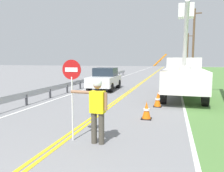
{
  "coord_description": "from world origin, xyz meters",
  "views": [
    {
      "loc": [
        3.01,
        -0.79,
        2.33
      ],
      "look_at": [
        0.5,
        8.35,
        1.2
      ],
      "focal_mm": 35.55,
      "sensor_mm": 36.0,
      "label": 1
    }
  ],
  "objects_px": {
    "stop_sign_paddle": "(72,82)",
    "utility_bucket_truck": "(184,74)",
    "flagger_worker": "(97,107)",
    "oncoming_sedan_nearest": "(105,79)",
    "utility_pole_far": "(188,51)",
    "traffic_cone_lead": "(146,111)",
    "traffic_cone_tail": "(160,94)",
    "traffic_cone_mid": "(158,100)",
    "utility_pole_mid": "(193,42)"
  },
  "relations": [
    {
      "from": "utility_bucket_truck",
      "to": "utility_pole_mid",
      "type": "xyz_separation_m",
      "value": [
        1.87,
        17.44,
        3.26
      ]
    },
    {
      "from": "traffic_cone_mid",
      "to": "traffic_cone_tail",
      "type": "xyz_separation_m",
      "value": [
        -0.0,
        2.03,
        0.0
      ]
    },
    {
      "from": "traffic_cone_lead",
      "to": "utility_pole_far",
      "type": "bearing_deg",
      "value": 84.83
    },
    {
      "from": "oncoming_sedan_nearest",
      "to": "utility_pole_far",
      "type": "xyz_separation_m",
      "value": [
        8.15,
        36.41,
        3.43
      ]
    },
    {
      "from": "traffic_cone_tail",
      "to": "utility_pole_mid",
      "type": "bearing_deg",
      "value": 80.29
    },
    {
      "from": "flagger_worker",
      "to": "oncoming_sedan_nearest",
      "type": "relative_size",
      "value": 0.44
    },
    {
      "from": "utility_bucket_truck",
      "to": "traffic_cone_mid",
      "type": "relative_size",
      "value": 9.81
    },
    {
      "from": "oncoming_sedan_nearest",
      "to": "traffic_cone_lead",
      "type": "distance_m",
      "value": 8.89
    },
    {
      "from": "traffic_cone_mid",
      "to": "traffic_cone_tail",
      "type": "bearing_deg",
      "value": 90.06
    },
    {
      "from": "utility_pole_far",
      "to": "utility_pole_mid",
      "type": "bearing_deg",
      "value": -91.43
    },
    {
      "from": "traffic_cone_mid",
      "to": "traffic_cone_lead",
      "type": "bearing_deg",
      "value": -96.15
    },
    {
      "from": "utility_bucket_truck",
      "to": "traffic_cone_tail",
      "type": "relative_size",
      "value": 9.81
    },
    {
      "from": "utility_bucket_truck",
      "to": "utility_pole_mid",
      "type": "distance_m",
      "value": 17.84
    },
    {
      "from": "stop_sign_paddle",
      "to": "traffic_cone_mid",
      "type": "xyz_separation_m",
      "value": [
        2.05,
        5.35,
        -1.37
      ]
    },
    {
      "from": "utility_bucket_truck",
      "to": "traffic_cone_mid",
      "type": "distance_m",
      "value": 3.82
    },
    {
      "from": "utility_bucket_truck",
      "to": "utility_pole_mid",
      "type": "bearing_deg",
      "value": 83.87
    },
    {
      "from": "utility_bucket_truck",
      "to": "utility_pole_far",
      "type": "height_order",
      "value": "utility_pole_far"
    },
    {
      "from": "traffic_cone_tail",
      "to": "stop_sign_paddle",
      "type": "bearing_deg",
      "value": -105.51
    },
    {
      "from": "flagger_worker",
      "to": "oncoming_sedan_nearest",
      "type": "height_order",
      "value": "flagger_worker"
    },
    {
      "from": "traffic_cone_lead",
      "to": "flagger_worker",
      "type": "bearing_deg",
      "value": -109.07
    },
    {
      "from": "traffic_cone_mid",
      "to": "flagger_worker",
      "type": "bearing_deg",
      "value": -103.36
    },
    {
      "from": "utility_pole_mid",
      "to": "traffic_cone_tail",
      "type": "height_order",
      "value": "utility_pole_mid"
    },
    {
      "from": "stop_sign_paddle",
      "to": "traffic_cone_tail",
      "type": "xyz_separation_m",
      "value": [
        2.05,
        7.38,
        -1.37
      ]
    },
    {
      "from": "stop_sign_paddle",
      "to": "oncoming_sedan_nearest",
      "type": "bearing_deg",
      "value": 102.39
    },
    {
      "from": "flagger_worker",
      "to": "utility_pole_far",
      "type": "bearing_deg",
      "value": 83.92
    },
    {
      "from": "traffic_cone_lead",
      "to": "traffic_cone_tail",
      "type": "distance_m",
      "value": 4.49
    },
    {
      "from": "flagger_worker",
      "to": "utility_bucket_truck",
      "type": "height_order",
      "value": "utility_bucket_truck"
    },
    {
      "from": "traffic_cone_lead",
      "to": "traffic_cone_tail",
      "type": "xyz_separation_m",
      "value": [
        0.26,
        4.49,
        0.0
      ]
    },
    {
      "from": "utility_bucket_truck",
      "to": "oncoming_sedan_nearest",
      "type": "height_order",
      "value": "utility_bucket_truck"
    },
    {
      "from": "stop_sign_paddle",
      "to": "utility_bucket_truck",
      "type": "xyz_separation_m",
      "value": [
        3.39,
        8.76,
        -0.29
      ]
    },
    {
      "from": "utility_pole_far",
      "to": "traffic_cone_lead",
      "type": "relative_size",
      "value": 11.65
    },
    {
      "from": "stop_sign_paddle",
      "to": "utility_pole_mid",
      "type": "xyz_separation_m",
      "value": [
        5.27,
        26.19,
        2.97
      ]
    },
    {
      "from": "flagger_worker",
      "to": "traffic_cone_mid",
      "type": "relative_size",
      "value": 2.61
    },
    {
      "from": "traffic_cone_tail",
      "to": "utility_pole_far",
      "type": "bearing_deg",
      "value": 84.62
    },
    {
      "from": "oncoming_sedan_nearest",
      "to": "utility_pole_mid",
      "type": "bearing_deg",
      "value": 63.71
    },
    {
      "from": "utility_pole_mid",
      "to": "utility_pole_far",
      "type": "distance_m",
      "value": 20.97
    },
    {
      "from": "flagger_worker",
      "to": "stop_sign_paddle",
      "type": "xyz_separation_m",
      "value": [
        -0.77,
        0.05,
        0.66
      ]
    },
    {
      "from": "utility_pole_far",
      "to": "traffic_cone_mid",
      "type": "distance_m",
      "value": 42.15
    },
    {
      "from": "stop_sign_paddle",
      "to": "utility_pole_mid",
      "type": "bearing_deg",
      "value": 78.63
    },
    {
      "from": "flagger_worker",
      "to": "traffic_cone_mid",
      "type": "bearing_deg",
      "value": 76.64
    },
    {
      "from": "utility_bucket_truck",
      "to": "utility_pole_far",
      "type": "bearing_deg",
      "value": 86.43
    },
    {
      "from": "utility_pole_mid",
      "to": "traffic_cone_lead",
      "type": "distance_m",
      "value": 23.95
    },
    {
      "from": "utility_pole_far",
      "to": "traffic_cone_tail",
      "type": "xyz_separation_m",
      "value": [
        -3.74,
        -39.77,
        -3.92
      ]
    },
    {
      "from": "traffic_cone_lead",
      "to": "utility_bucket_truck",
      "type": "bearing_deg",
      "value": 74.65
    },
    {
      "from": "utility_pole_mid",
      "to": "traffic_cone_lead",
      "type": "xyz_separation_m",
      "value": [
        -3.48,
        -23.29,
        -4.35
      ]
    },
    {
      "from": "utility_pole_far",
      "to": "traffic_cone_tail",
      "type": "distance_m",
      "value": 40.14
    },
    {
      "from": "utility_pole_far",
      "to": "utility_bucket_truck",
      "type": "bearing_deg",
      "value": -93.57
    },
    {
      "from": "stop_sign_paddle",
      "to": "traffic_cone_tail",
      "type": "height_order",
      "value": "stop_sign_paddle"
    },
    {
      "from": "stop_sign_paddle",
      "to": "traffic_cone_lead",
      "type": "relative_size",
      "value": 3.33
    },
    {
      "from": "traffic_cone_lead",
      "to": "stop_sign_paddle",
      "type": "bearing_deg",
      "value": -121.66
    }
  ]
}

